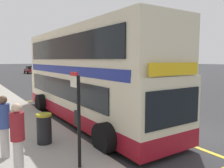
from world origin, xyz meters
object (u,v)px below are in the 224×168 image
pedestrian_waiting_near_sign (4,124)px  pedestrian_further_back (18,136)px  bus_stop_sign (78,111)px  double_decker_bus (86,78)px  parked_car_maroon_across (31,70)px  parked_car_white_distant (64,78)px  litter_bin (44,128)px  parked_car_maroon_kerbside (45,74)px

pedestrian_waiting_near_sign → pedestrian_further_back: (0.13, -1.24, -0.02)m
bus_stop_sign → pedestrian_further_back: 1.57m
double_decker_bus → bus_stop_sign: 5.27m
double_decker_bus → parked_car_maroon_across: bearing=80.1°
parked_car_white_distant → pedestrian_waiting_near_sign: 21.30m
litter_bin → parked_car_maroon_across: bearing=77.1°
pedestrian_further_back → litter_bin: pedestrian_further_back is taller
double_decker_bus → parked_car_maroon_kerbside: size_ratio=2.66×
parked_car_maroon_across → pedestrian_further_back: pedestrian_further_back is taller
parked_car_maroon_kerbside → pedestrian_waiting_near_sign: 29.11m
parked_car_maroon_kerbside → parked_car_maroon_across: 16.09m
parked_car_maroon_kerbside → pedestrian_waiting_near_sign: bearing=68.9°
pedestrian_further_back → parked_car_white_distant: bearing=66.0°
bus_stop_sign → litter_bin: 2.40m
double_decker_bus → parked_car_white_distant: (5.10, 16.26, -1.27)m
pedestrian_waiting_near_sign → pedestrian_further_back: 1.25m
parked_car_maroon_kerbside → litter_bin: (-8.21, -26.99, -0.14)m
parked_car_maroon_kerbside → pedestrian_waiting_near_sign: pedestrian_waiting_near_sign is taller
parked_car_maroon_kerbside → double_decker_bus: bearing=75.6°
double_decker_bus → pedestrian_further_back: (-3.98, -4.18, -0.94)m
litter_bin → parked_car_white_distant: bearing=67.0°
parked_car_maroon_kerbside → parked_car_maroon_across: size_ratio=1.00×
double_decker_bus → bus_stop_sign: double_decker_bus is taller
pedestrian_waiting_near_sign → litter_bin: 1.48m
parked_car_white_distant → pedestrian_further_back: pedestrian_further_back is taller
litter_bin → pedestrian_waiting_near_sign: bearing=-158.0°
parked_car_maroon_kerbside → pedestrian_waiting_near_sign: (-9.50, -27.52, 0.34)m
parked_car_maroon_across → parked_car_white_distant: size_ratio=1.00×
parked_car_maroon_across → parked_car_white_distant: (-1.96, -24.32, 0.00)m
parked_car_maroon_kerbside → litter_bin: bearing=71.0°
parked_car_maroon_across → litter_bin: size_ratio=4.10×
parked_car_maroon_kerbside → litter_bin: parked_car_maroon_kerbside is taller
double_decker_bus → pedestrian_further_back: size_ratio=6.22×
pedestrian_waiting_near_sign → litter_bin: size_ratio=1.78×
bus_stop_sign → litter_bin: size_ratio=2.45×
bus_stop_sign → parked_car_white_distant: size_ratio=0.60×
parked_car_maroon_across → pedestrian_further_back: bearing=78.7°
pedestrian_waiting_near_sign → parked_car_maroon_kerbside: bearing=71.0°
pedestrian_further_back → litter_bin: size_ratio=1.75×
parked_car_white_distant → pedestrian_waiting_near_sign: bearing=67.0°
pedestrian_further_back → parked_car_maroon_kerbside: bearing=72.0°
bus_stop_sign → parked_car_white_distant: (7.66, 20.85, -0.84)m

